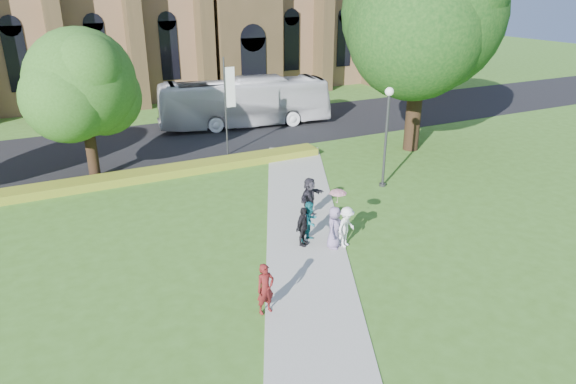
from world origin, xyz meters
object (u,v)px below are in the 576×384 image
large_tree (423,13)px  streetlamp (387,125)px  pedestrian_0 (265,289)px  tour_coach (245,102)px

large_tree → streetlamp: bearing=-140.7°
streetlamp → pedestrian_0: size_ratio=2.99×
tour_coach → pedestrian_0: 23.93m
streetlamp → pedestrian_0: (-10.21, -7.57, -2.38)m
streetlamp → tour_coach: size_ratio=0.41×
large_tree → pedestrian_0: 21.17m
tour_coach → pedestrian_0: bearing=168.4°
streetlamp → large_tree: size_ratio=0.40×
streetlamp → large_tree: bearing=39.3°
pedestrian_0 → streetlamp: bearing=27.5°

